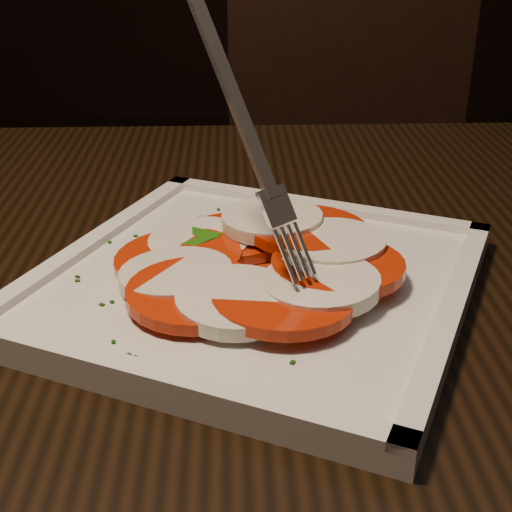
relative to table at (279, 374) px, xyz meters
name	(u,v)px	position (x,y,z in m)	size (l,w,h in m)	color
table	(279,374)	(0.00, 0.00, 0.00)	(1.21, 0.82, 0.75)	black
chair	(347,203)	(0.15, 0.67, -0.12)	(0.44, 0.44, 0.93)	black
plate	(256,284)	(-0.02, -0.04, 0.11)	(0.29, 0.29, 0.01)	silver
caprese_salad	(256,261)	(-0.02, -0.04, 0.12)	(0.23, 0.24, 0.03)	#BB1D04
fork	(231,125)	(-0.04, -0.04, 0.22)	(0.05, 0.11, 0.17)	white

